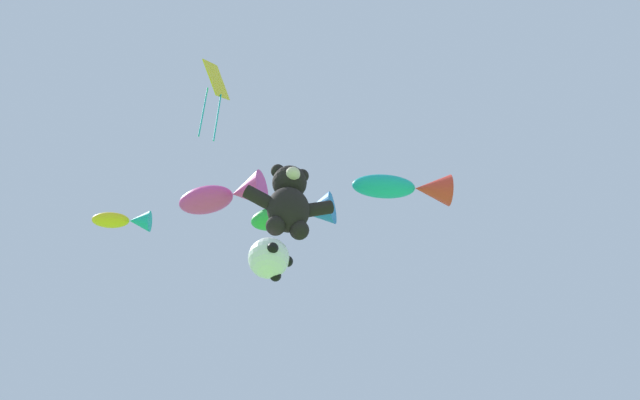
% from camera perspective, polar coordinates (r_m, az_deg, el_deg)
% --- Properties ---
extents(teddy_bear_kite, '(1.85, 0.82, 1.88)m').
position_cam_1_polar(teddy_bear_kite, '(14.19, -2.51, -0.06)').
color(teddy_bear_kite, black).
extents(soccer_ball_kite, '(0.85, 0.84, 0.78)m').
position_cam_1_polar(soccer_ball_kite, '(13.24, -4.09, -4.67)').
color(soccer_ball_kite, white).
extents(fish_kite_teal, '(2.39, 1.08, 0.75)m').
position_cam_1_polar(fish_kite_teal, '(16.75, 7.06, 0.96)').
color(fish_kite_teal, '#19ADB2').
extents(fish_kite_emerald, '(2.02, 1.56, 0.76)m').
position_cam_1_polar(fish_kite_emerald, '(16.23, -1.82, -1.15)').
color(fish_kite_emerald, green).
extents(fish_kite_magenta, '(2.20, 1.77, 0.89)m').
position_cam_1_polar(fish_kite_magenta, '(16.91, -7.49, 0.36)').
color(fish_kite_magenta, '#E53F9E').
extents(fish_kite_goldfin, '(1.47, 0.76, 0.52)m').
position_cam_1_polar(fish_kite_goldfin, '(17.83, -15.32, -1.60)').
color(fish_kite_goldfin, yellow).
extents(diamond_kite, '(0.74, 0.91, 2.54)m').
position_cam_1_polar(diamond_kite, '(15.24, -8.37, 9.04)').
color(diamond_kite, yellow).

